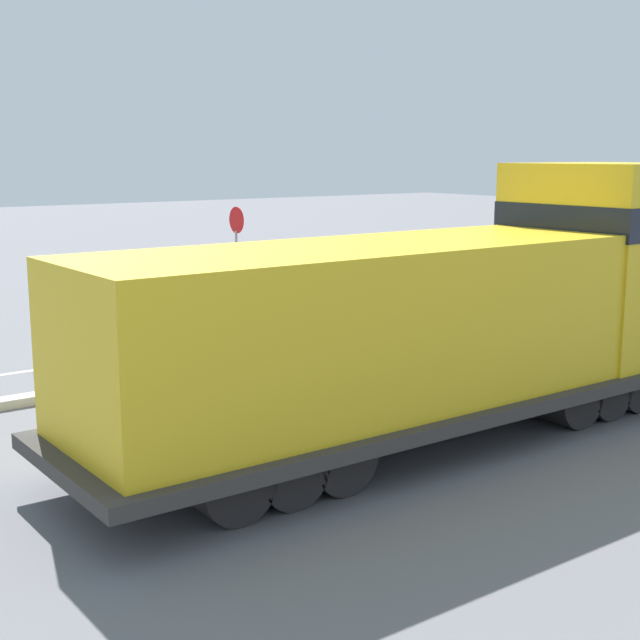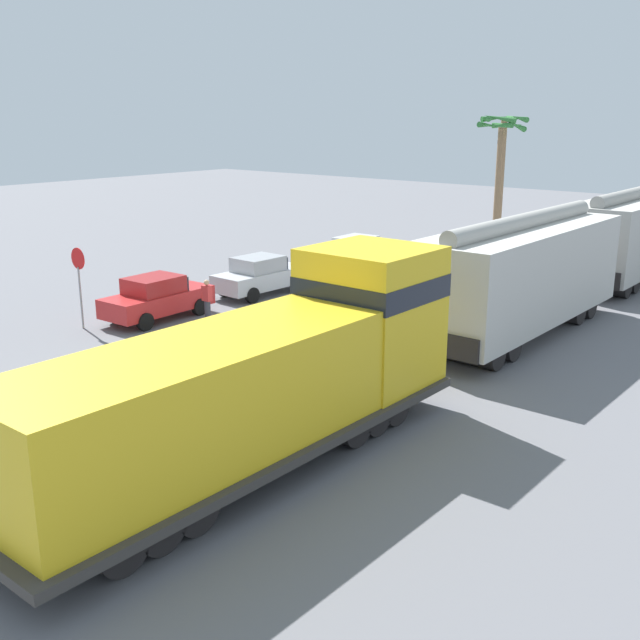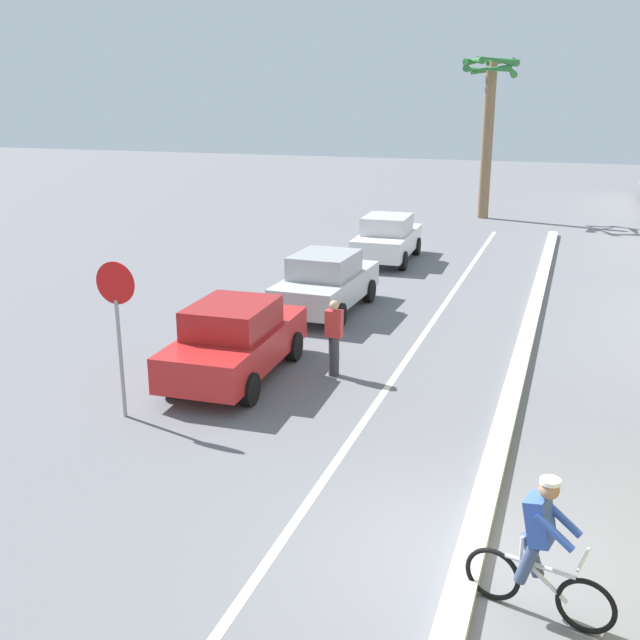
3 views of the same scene
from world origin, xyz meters
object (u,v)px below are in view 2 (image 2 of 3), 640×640
Objects in this scene: hopper_car_middle at (633,234)px; stop_sign at (79,272)px; parked_car_white at (357,253)px; palm_tree_far at (500,159)px; cyclist at (139,375)px; pedestrian_by_cars at (207,301)px; parked_car_red at (157,298)px; palm_tree_near at (502,151)px; locomotive at (274,380)px; parked_car_silver at (260,275)px; hopper_car_lead at (520,276)px.

hopper_car_middle reaches higher than stop_sign.
palm_tree_far is at bearing 80.14° from parked_car_white.
cyclist is 0.24× the size of palm_tree_far.
palm_tree_far is at bearing 89.52° from pedestrian_by_cars.
hopper_car_middle is 1.50× the size of palm_tree_far.
palm_tree_near is at bearing 84.52° from parked_car_red.
parked_car_red is 2.94m from stop_sign.
locomotive is 2.73× the size of parked_car_white.
parked_car_red and parked_car_white have the same top height.
locomotive is at bearing -14.73° from stop_sign.
palm_tree_far is (-9.05, 4.70, 2.80)m from hopper_car_middle.
parked_car_white is at bearing 90.06° from parked_car_silver.
locomotive reaches higher than hopper_car_middle.
parked_car_red is at bearing 138.35° from cyclist.
locomotive is 2.73× the size of parked_car_red.
hopper_car_middle is 6.18× the size of cyclist.
cyclist is 7.80m from pedestrian_by_cars.
parked_car_silver is at bearing -96.49° from palm_tree_near.
locomotive reaches higher than parked_car_red.
cyclist is at bearing -81.44° from palm_tree_far.
parked_car_red is 2.02m from pedestrian_by_cars.
pedestrian_by_cars is at bearing -81.45° from parked_car_white.
hopper_car_lead is at bearing -60.95° from palm_tree_far.
palm_tree_far reaches higher than hopper_car_lead.
parked_car_red is at bearing -92.10° from parked_car_silver.
palm_tree_far is at bearing 83.92° from parked_car_silver.
hopper_car_middle is (0.00, 23.76, 0.28)m from locomotive.
pedestrian_by_cars is (1.69, -11.24, 0.03)m from parked_car_white.
cyclist is 29.04m from palm_tree_far.
cyclist is at bearing -23.27° from stop_sign.
stop_sign is at bearing -120.68° from hopper_car_middle.
hopper_car_middle is 24.25m from cyclist.
parked_car_silver is 4.80m from pedestrian_by_cars.
locomotive is 23.76m from hopper_car_middle.
stop_sign is 0.39× the size of palm_tree_near.
palm_tree_near is at bearing -6.02° from palm_tree_far.
cyclist is at bearing 179.79° from locomotive.
parked_car_white is 2.48× the size of cyclist.
hopper_car_middle is 10.59m from palm_tree_near.
locomotive is at bearing -44.97° from parked_car_silver.
palm_tree_near is (2.19, 22.79, 4.49)m from parked_car_red.
hopper_car_lead is 10.95m from pedestrian_by_cars.
parked_car_silver is 0.60× the size of palm_tree_far.
palm_tree_far is at bearing 84.83° from parked_car_red.
pedestrian_by_cars is (-9.24, 6.42, -0.95)m from locomotive.
cyclist is (-4.78, 0.02, -0.98)m from locomotive.
cyclist is at bearing -55.09° from pedestrian_by_cars.
parked_car_silver is at bearing -96.08° from palm_tree_far.
palm_tree_near reaches higher than parked_car_red.
hopper_car_middle is at bearing 29.16° from parked_car_white.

